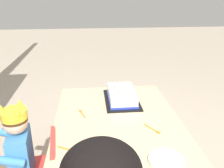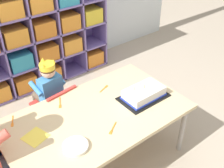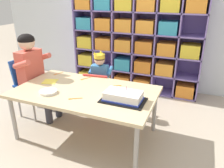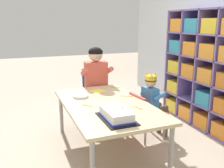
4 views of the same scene
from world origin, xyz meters
The scene contains 14 objects.
ground centered at (0.00, 0.00, 0.00)m, with size 16.00×16.00×0.00m, color tan.
storage_cubby_shelf centered at (0.05, 1.48, 0.76)m, with size 2.01×0.35×1.54m.
activity_table centered at (0.00, 0.00, 0.51)m, with size 1.47×0.85×0.55m.
classroom_chair_blue centered at (-0.10, 0.53, 0.35)m, with size 0.37×0.39×0.57m.
child_with_crown centered at (-0.11, 0.63, 0.51)m, with size 0.31×0.32×0.82m.
classroom_chair_adult_side centered at (-0.89, 0.16, 0.46)m, with size 0.36×0.38×0.74m.
adult_helper_seated centered at (-0.78, 0.15, 0.65)m, with size 0.45×0.42×1.05m.
birthday_cake_on_tray centered at (0.45, -0.07, 0.59)m, with size 0.42×0.27×0.13m.
paper_plate_stack centered at (-0.32, -0.20, 0.56)m, with size 0.18×0.18×0.03m, color white.
paper_napkin_square centered at (-0.49, 0.07, 0.55)m, with size 0.16×0.16×0.00m, color #F4DB4C.
fork_near_cake_tray centered at (0.26, 0.24, 0.55)m, with size 0.12×0.05×0.00m.
fork_at_table_front_edge centered at (-0.56, 0.33, 0.55)m, with size 0.06×0.12×0.00m.
fork_by_napkin centered at (0.00, -0.21, 0.55)m, with size 0.12×0.09×0.00m.
fork_beside_plate_stack centered at (-0.16, 0.30, 0.55)m, with size 0.08×0.13×0.00m.
Camera 4 is at (2.38, -0.87, 1.39)m, focal length 40.48 mm.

